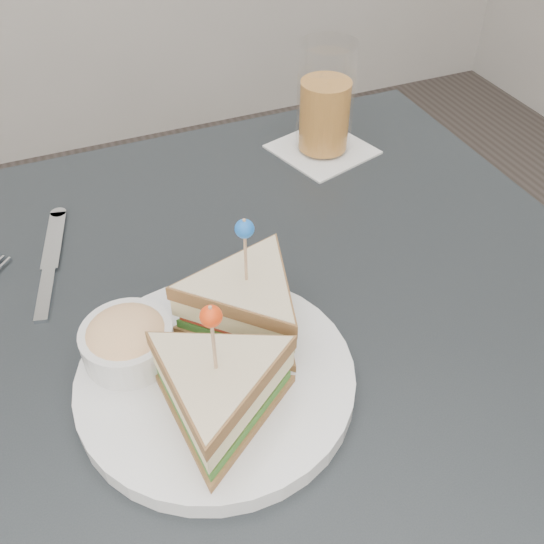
# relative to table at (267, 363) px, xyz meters

# --- Properties ---
(table) EXTENTS (0.80, 0.80, 0.75)m
(table) POSITION_rel_table_xyz_m (0.00, 0.00, 0.00)
(table) COLOR black
(table) RESTS_ON ground
(plate_meal) EXTENTS (0.29, 0.28, 0.15)m
(plate_meal) POSITION_rel_table_xyz_m (-0.07, -0.06, 0.12)
(plate_meal) COLOR silver
(plate_meal) RESTS_ON table
(cutlery_knife) EXTENTS (0.06, 0.19, 0.01)m
(cutlery_knife) POSITION_rel_table_xyz_m (-0.20, 0.17, 0.08)
(cutlery_knife) COLOR silver
(cutlery_knife) RESTS_ON table
(drink_set) EXTENTS (0.15, 0.15, 0.16)m
(drink_set) POSITION_rel_table_xyz_m (0.20, 0.27, 0.15)
(drink_set) COLOR silver
(drink_set) RESTS_ON table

